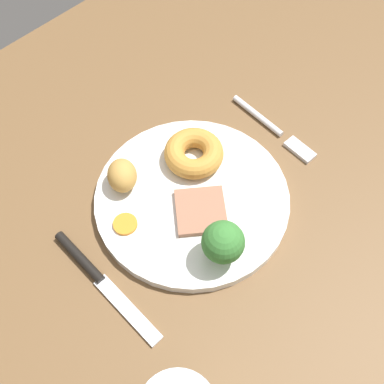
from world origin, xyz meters
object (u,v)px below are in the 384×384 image
Objects in this scene: fork at (275,129)px; knife at (97,276)px; dinner_plate at (192,199)px; meat_slice_main at (201,211)px; broccoli_floret at (223,243)px; carrot_coin_front at (125,224)px; yorkshire_pudding at (194,153)px; roast_potato_left at (122,175)px.

fork is 32.48cm from knife.
meat_slice_main is at bearing 69.13° from dinner_plate.
knife is (12.15, -9.12, -4.46)cm from broccoli_floret.
fork is at bearing -172.54° from meat_slice_main.
broccoli_floret reaches higher than dinner_plate.
broccoli_floret is at bearing 54.18° from knife.
knife is (6.75, 2.28, -1.17)cm from carrot_coin_front.
broccoli_floret reaches higher than yorkshire_pudding.
broccoli_floret is at bearing 115.36° from carrot_coin_front.
yorkshire_pudding is at bearing 100.28° from knife.
broccoli_floret is (7.82, 12.36, 2.13)cm from yorkshire_pudding.
meat_slice_main is 15.07cm from knife.
carrot_coin_front reaches higher than knife.
fork is (-12.50, 4.10, -2.40)cm from yorkshire_pudding.
meat_slice_main is 8.40cm from yorkshire_pudding.
roast_potato_left is 1.55× the size of carrot_coin_front.
broccoli_floret is 0.40× the size of fork.
dinner_plate is 9.56cm from roast_potato_left.
yorkshire_pudding is (-5.31, -6.43, 0.99)cm from meat_slice_main.
dinner_plate is 16.86cm from fork.
meat_slice_main is at bearing 78.78° from knife.
carrot_coin_front reaches higher than fork.
broccoli_floret is at bearing 57.68° from yorkshire_pudding.
roast_potato_left is 0.26× the size of knife.
broccoli_floret is (-5.40, 11.40, 3.30)cm from carrot_coin_front.
carrot_coin_front is at bearing -18.59° from dinner_plate.
meat_slice_main is at bearing 145.33° from carrot_coin_front.
carrot_coin_front is 0.50× the size of broccoli_floret.
dinner_plate is at bearing 161.41° from carrot_coin_front.
broccoli_floret is 15.84cm from knife.
yorkshire_pudding is at bearing -175.87° from carrot_coin_front.
dinner_plate is 3.87× the size of meat_slice_main.
knife is (10.71, 7.10, -2.80)cm from roast_potato_left.
dinner_plate is at bearing 42.12° from yorkshire_pudding.
fork is (-21.76, 7.96, -2.87)cm from roast_potato_left.
meat_slice_main is 7.15cm from broccoli_floret.
yorkshire_pudding is 0.52× the size of fork.
knife is at bearing -2.58° from dinner_plate.
fork is at bearing 173.03° from carrot_coin_front.
knife is at bearing -36.90° from broccoli_floret.
yorkshire_pudding is at bearing -129.52° from meat_slice_main.
roast_potato_left is (3.95, -10.30, 1.46)cm from meat_slice_main.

